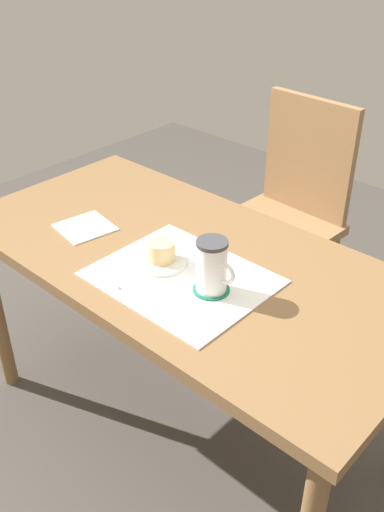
{
  "coord_description": "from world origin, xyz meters",
  "views": [
    {
      "loc": [
        0.93,
        -0.98,
        1.55
      ],
      "look_at": [
        0.08,
        -0.05,
        0.75
      ],
      "focal_mm": 40.0,
      "sensor_mm": 36.0,
      "label": 1
    }
  ],
  "objects_px": {
    "dining_table": "(184,276)",
    "coffee_mug": "(212,266)",
    "wooden_chair": "(286,209)",
    "pastry_plate": "(162,261)",
    "pastry": "(161,251)"
  },
  "relations": [
    {
      "from": "wooden_chair",
      "to": "pastry",
      "type": "bearing_deg",
      "value": 101.89
    },
    {
      "from": "pastry",
      "to": "coffee_mug",
      "type": "xyz_separation_m",
      "value": [
        0.18,
        -0.0,
        0.04
      ]
    },
    {
      "from": "dining_table",
      "to": "pastry",
      "type": "distance_m",
      "value": 0.14
    },
    {
      "from": "wooden_chair",
      "to": "pastry_plate",
      "type": "relative_size",
      "value": 6.59
    },
    {
      "from": "dining_table",
      "to": "coffee_mug",
      "type": "height_order",
      "value": "coffee_mug"
    },
    {
      "from": "pastry_plate",
      "to": "pastry",
      "type": "distance_m",
      "value": 0.03
    },
    {
      "from": "dining_table",
      "to": "pastry_plate",
      "type": "height_order",
      "value": "pastry_plate"
    },
    {
      "from": "wooden_chair",
      "to": "pastry_plate",
      "type": "distance_m",
      "value": 0.84
    },
    {
      "from": "wooden_chair",
      "to": "pastry_plate",
      "type": "xyz_separation_m",
      "value": [
        0.13,
        -0.81,
        0.2
      ]
    },
    {
      "from": "dining_table",
      "to": "pastry",
      "type": "bearing_deg",
      "value": -95.51
    },
    {
      "from": "pastry_plate",
      "to": "coffee_mug",
      "type": "xyz_separation_m",
      "value": [
        0.18,
        -0.0,
        0.07
      ]
    },
    {
      "from": "dining_table",
      "to": "wooden_chair",
      "type": "xyz_separation_m",
      "value": [
        -0.14,
        0.73,
        -0.12
      ]
    },
    {
      "from": "dining_table",
      "to": "pastry_plate",
      "type": "distance_m",
      "value": 0.12
    },
    {
      "from": "dining_table",
      "to": "coffee_mug",
      "type": "distance_m",
      "value": 0.25
    },
    {
      "from": "pastry_plate",
      "to": "pastry",
      "type": "xyz_separation_m",
      "value": [
        0.0,
        0.0,
        0.03
      ]
    }
  ]
}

